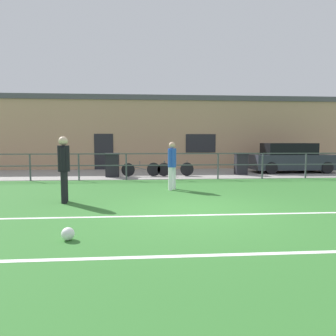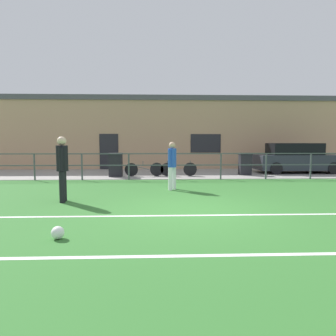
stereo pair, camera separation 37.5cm
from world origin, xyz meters
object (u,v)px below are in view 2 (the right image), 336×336
player_striker (172,163)px  soccer_ball_match (58,233)px  player_goalkeeper (62,165)px  bicycle_parked_1 (173,169)px  trash_bin_1 (116,165)px  bicycle_parked_0 (149,169)px  trash_bin_0 (245,164)px  parked_car_red (297,159)px

player_striker → soccer_ball_match: (-2.22, -5.27, -0.82)m
player_striker → player_goalkeeper: bearing=157.1°
player_striker → bicycle_parked_1: (0.27, 3.95, -0.58)m
trash_bin_1 → soccer_ball_match: bearing=-88.7°
bicycle_parked_0 → trash_bin_1: size_ratio=2.10×
trash_bin_0 → trash_bin_1: bearing=-175.6°
soccer_ball_match → parked_car_red: (9.05, 10.53, 0.64)m
trash_bin_0 → bicycle_parked_1: bearing=-173.1°
parked_car_red → bicycle_parked_0: 7.82m
player_goalkeeper → parked_car_red: player_goalkeeper is taller
player_goalkeeper → soccer_ball_match: size_ratio=8.14×
trash_bin_1 → trash_bin_0: bearing=4.4°
trash_bin_1 → player_striker: bearing=-58.0°
bicycle_parked_0 → trash_bin_0: size_ratio=2.17×
trash_bin_0 → trash_bin_1: trash_bin_1 is taller
player_goalkeeper → trash_bin_1: 5.96m
trash_bin_0 → trash_bin_1: (-6.26, -0.48, 0.02)m
soccer_ball_match → bicycle_parked_1: 9.55m
player_goalkeeper → bicycle_parked_0: player_goalkeeper is taller
parked_car_red → player_goalkeeper: bearing=-143.8°
player_goalkeeper → trash_bin_0: size_ratio=1.67×
parked_car_red → bicycle_parked_0: size_ratio=1.87×
trash_bin_0 → parked_car_red: bearing=16.3°
bicycle_parked_1 → trash_bin_1: size_ratio=2.02×
player_striker → bicycle_parked_0: player_striker is taller
bicycle_parked_0 → trash_bin_0: trash_bin_0 is taller
soccer_ball_match → bicycle_parked_0: (1.35, 9.22, 0.24)m
player_goalkeeper → bicycle_parked_1: (3.38, 5.96, -0.66)m
soccer_ball_match → parked_car_red: parked_car_red is taller
parked_car_red → trash_bin_0: (-3.00, -0.88, -0.20)m
player_striker → parked_car_red: player_striker is taller
player_goalkeeper → bicycle_parked_0: size_ratio=0.77×
parked_car_red → trash_bin_0: parked_car_red is taller
player_striker → trash_bin_0: size_ratio=1.54×
bicycle_parked_0 → bicycle_parked_1: 1.15m
soccer_ball_match → trash_bin_0: 11.40m
player_goalkeeper → bicycle_parked_0: bearing=-28.0°
parked_car_red → trash_bin_1: (-9.26, -1.36, -0.18)m
player_goalkeeper → trash_bin_0: (6.93, 6.39, -0.46)m
player_goalkeeper → bicycle_parked_0: 6.40m
soccer_ball_match → bicycle_parked_1: bearing=74.9°
bicycle_parked_1 → trash_bin_0: bearing=6.9°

